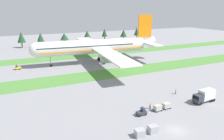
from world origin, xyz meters
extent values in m
plane|color=gray|center=(0.00, 0.00, 0.00)|extent=(400.00, 400.00, 0.00)
cube|color=#4C8438|center=(0.00, 45.39, 0.00)|extent=(320.00, 13.02, 0.01)
cube|color=#4C8438|center=(0.00, 83.43, 0.00)|extent=(320.00, 13.02, 0.01)
cylinder|color=silver|center=(5.13, 64.41, 8.08)|extent=(51.33, 11.71, 6.59)
sphere|color=silver|center=(-20.20, 66.99, 8.08)|extent=(6.46, 6.46, 6.46)
cone|color=silver|center=(32.94, 61.58, 8.57)|extent=(9.28, 7.11, 6.26)
cube|color=orange|center=(5.13, 64.41, 6.92)|extent=(50.11, 11.72, 0.36)
cube|color=#283342|center=(2.05, 64.73, 8.90)|extent=(45.16, 11.15, 0.44)
cube|color=silver|center=(6.16, 43.83, 7.42)|extent=(11.49, 34.80, 0.59)
cylinder|color=#A3A3A8|center=(5.48, 49.05, 5.25)|extent=(5.31, 4.11, 3.63)
cube|color=silver|center=(10.29, 84.37, 7.42)|extent=(11.49, 34.80, 0.59)
cylinder|color=#A3A3A8|center=(8.56, 79.39, 5.25)|extent=(5.31, 4.11, 3.63)
cube|color=silver|center=(31.49, 53.50, 9.07)|extent=(5.75, 12.81, 0.42)
cube|color=silver|center=(33.15, 69.79, 9.07)|extent=(5.75, 12.81, 0.42)
cube|color=orange|center=(32.32, 61.65, 16.98)|extent=(7.30, 1.44, 11.21)
cylinder|color=#A3A3A8|center=(-14.64, 66.42, 3.84)|extent=(0.44, 0.44, 6.49)
cylinder|color=black|center=(-14.64, 66.42, 0.60)|extent=(1.24, 0.54, 1.20)
cylinder|color=#A3A3A8|center=(8.82, 60.06, 3.97)|extent=(0.44, 0.44, 6.24)
cylinder|color=black|center=(8.82, 60.06, 0.85)|extent=(1.75, 0.76, 1.70)
cylinder|color=#A3A3A8|center=(9.62, 67.93, 3.97)|extent=(0.44, 0.44, 6.24)
cylinder|color=black|center=(9.62, 67.93, 0.85)|extent=(1.75, 0.76, 1.70)
cube|color=#2D333D|center=(-2.99, 9.23, 0.69)|extent=(2.66, 1.42, 0.77)
cube|color=#283342|center=(-2.60, 9.25, 1.52)|extent=(0.75, 1.12, 0.90)
cylinder|color=black|center=(-3.87, 8.64, 0.30)|extent=(0.61, 0.23, 0.60)
cylinder|color=black|center=(-3.92, 9.74, 0.30)|extent=(0.61, 0.23, 0.60)
cylinder|color=black|center=(-2.05, 8.73, 0.30)|extent=(0.61, 0.23, 0.60)
cylinder|color=black|center=(-2.10, 9.82, 0.30)|extent=(0.61, 0.23, 0.60)
cube|color=#A3A3A8|center=(2.11, 9.46, 0.40)|extent=(2.27, 1.60, 0.10)
cube|color=#ADA89E|center=(2.11, 9.46, 1.00)|extent=(1.99, 1.41, 1.10)
cylinder|color=black|center=(1.31, 8.74, 0.20)|extent=(0.40, 0.14, 0.40)
cylinder|color=black|center=(1.24, 10.12, 0.20)|extent=(0.40, 0.14, 0.40)
cylinder|color=black|center=(2.98, 8.81, 0.20)|extent=(0.40, 0.14, 0.40)
cylinder|color=black|center=(2.91, 10.19, 0.20)|extent=(0.40, 0.14, 0.40)
cube|color=#A3A3A8|center=(5.01, 9.59, 0.40)|extent=(2.27, 1.60, 0.10)
cube|color=#ADA89E|center=(5.01, 9.59, 1.00)|extent=(1.99, 1.41, 1.10)
cylinder|color=black|center=(4.20, 8.87, 0.20)|extent=(0.40, 0.14, 0.40)
cylinder|color=black|center=(4.14, 10.25, 0.20)|extent=(0.40, 0.14, 0.40)
cylinder|color=black|center=(5.87, 8.94, 0.20)|extent=(0.40, 0.14, 0.40)
cylinder|color=black|center=(5.81, 10.32, 0.20)|extent=(0.40, 0.14, 0.40)
cube|color=#2D333D|center=(14.88, 8.17, 1.58)|extent=(2.31, 2.40, 2.20)
cube|color=#283342|center=(13.82, 8.12, 2.02)|extent=(0.18, 2.07, 0.97)
cube|color=silver|center=(18.23, 8.33, 2.18)|extent=(4.61, 2.51, 2.80)
cylinder|color=black|center=(14.71, 7.16, 0.48)|extent=(0.97, 0.35, 0.96)
cylinder|color=black|center=(14.61, 9.16, 0.48)|extent=(0.97, 0.35, 0.96)
cylinder|color=black|center=(19.17, 7.38, 0.48)|extent=(0.97, 0.35, 0.96)
cylinder|color=black|center=(19.08, 9.38, 0.48)|extent=(0.97, 0.35, 0.96)
cylinder|color=black|center=(20.30, 7.43, 0.48)|extent=(0.97, 0.35, 0.96)
cylinder|color=black|center=(20.20, 9.43, 0.48)|extent=(0.97, 0.35, 0.96)
cube|color=yellow|center=(-28.50, 67.83, 0.69)|extent=(2.72, 1.56, 0.77)
cube|color=#283342|center=(-28.89, 67.87, 1.52)|extent=(0.81, 1.16, 0.90)
cylinder|color=black|center=(-27.54, 68.29, 0.30)|extent=(0.62, 0.26, 0.60)
cylinder|color=black|center=(-27.65, 67.19, 0.30)|extent=(0.62, 0.26, 0.60)
cylinder|color=black|center=(-29.35, 68.47, 0.30)|extent=(0.62, 0.26, 0.60)
cylinder|color=black|center=(-29.46, 67.38, 0.30)|extent=(0.62, 0.26, 0.60)
cylinder|color=black|center=(14.13, 16.32, 0.42)|extent=(0.18, 0.18, 0.85)
cylinder|color=black|center=(14.27, 16.49, 0.42)|extent=(0.18, 0.18, 0.85)
cylinder|color=orange|center=(14.20, 16.41, 1.16)|extent=(0.36, 0.36, 0.62)
sphere|color=tan|center=(14.20, 16.41, 1.62)|extent=(0.24, 0.24, 0.24)
cylinder|color=orange|center=(14.06, 16.23, 1.13)|extent=(0.10, 0.10, 0.58)
cylinder|color=orange|center=(14.35, 16.59, 1.13)|extent=(0.10, 0.10, 0.58)
cylinder|color=black|center=(1.17, 11.34, 0.42)|extent=(0.18, 0.18, 0.85)
cylinder|color=black|center=(0.96, 11.29, 0.42)|extent=(0.18, 0.18, 0.85)
cylinder|color=orange|center=(1.06, 11.32, 1.16)|extent=(0.36, 0.36, 0.62)
sphere|color=tan|center=(1.06, 11.32, 1.62)|extent=(0.24, 0.24, 0.24)
cylinder|color=orange|center=(1.29, 11.37, 1.13)|extent=(0.10, 0.10, 0.58)
cylinder|color=orange|center=(0.84, 11.26, 1.13)|extent=(0.10, 0.10, 0.58)
cube|color=#A3A3A8|center=(-8.41, 1.48, 0.80)|extent=(2.14, 1.78, 1.60)
cube|color=#A3A3A8|center=(-5.11, 1.52, 0.81)|extent=(2.08, 1.70, 1.63)
cone|color=orange|center=(-24.92, 42.42, 0.26)|extent=(0.44, 0.44, 0.51)
cone|color=orange|center=(4.65, 40.64, 0.33)|extent=(0.44, 0.44, 0.66)
cone|color=orange|center=(-18.28, 37.62, 0.27)|extent=(0.44, 0.44, 0.55)
cone|color=orange|center=(4.92, 41.97, 0.27)|extent=(0.44, 0.44, 0.53)
cylinder|color=#4C3823|center=(-22.81, 125.29, 1.77)|extent=(0.70, 0.70, 3.55)
cone|color=#1E4223|center=(-22.81, 125.29, 7.07)|extent=(5.27, 5.27, 7.04)
cylinder|color=#4C3823|center=(-9.81, 130.45, 1.36)|extent=(0.70, 0.70, 2.72)
cone|color=#1E4223|center=(-9.81, 130.45, 5.82)|extent=(4.97, 4.97, 6.21)
cylinder|color=#4C3823|center=(7.12, 130.04, 1.43)|extent=(0.70, 0.70, 2.87)
cone|color=#1E4223|center=(7.12, 130.04, 5.39)|extent=(6.25, 6.25, 5.05)
cylinder|color=#4C3823|center=(25.22, 130.35, 1.61)|extent=(0.70, 0.70, 3.23)
cone|color=#1E4223|center=(25.22, 130.35, 6.09)|extent=(5.45, 5.45, 5.73)
cylinder|color=#4C3823|center=(39.27, 128.87, 1.92)|extent=(0.70, 0.70, 3.85)
cone|color=#1E4223|center=(39.27, 128.87, 6.96)|extent=(4.51, 4.51, 6.22)
cylinder|color=#4C3823|center=(54.70, 125.41, 1.63)|extent=(0.70, 0.70, 3.26)
cone|color=#1E4223|center=(54.70, 125.41, 6.14)|extent=(5.47, 5.47, 5.77)
cylinder|color=#4C3823|center=(70.09, 130.21, 1.52)|extent=(0.70, 0.70, 3.05)
cone|color=#1E4223|center=(70.09, 130.21, 6.58)|extent=(4.43, 4.43, 7.06)
camera|label=1|loc=(-30.67, -31.91, 25.64)|focal=34.94mm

